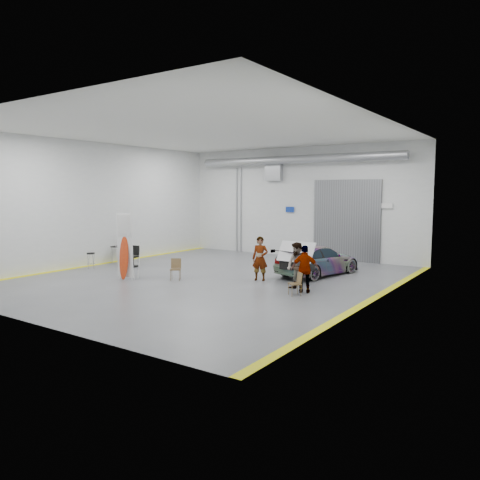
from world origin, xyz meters
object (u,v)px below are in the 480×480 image
Objects in this scene: sedan_car at (318,260)px; office_chair at (134,258)px; person_c at (305,269)px; folding_chair_near at (176,273)px; shop_stool at (91,261)px; person_b at (297,266)px; surfboard_display at (124,251)px; person_a at (260,258)px; folding_chair_far at (295,288)px; work_table at (124,246)px.

office_chair is at bearing 32.24° from sedan_car.
person_c is 5.53m from folding_chair_near.
sedan_car is 8.72m from office_chair.
folding_chair_near is 5.10m from shop_stool.
sedan_car is at bearing 6.73° from office_chair.
shop_stool is at bearing -138.67° from office_chair.
person_b is 2.32× the size of shop_stool.
surfboard_display is 3.35m from office_chair.
person_b is at bearing -39.63° from person_a.
sedan_car is at bearing 145.25° from folding_chair_far.
folding_chair_far is at bearing 116.92° from sedan_car.
surfboard_display is 2.92× the size of office_chair.
surfboard_display is 3.56× the size of folding_chair_far.
person_a is 1.28× the size of work_table.
surfboard_display is at bearing -63.06° from office_chair.
surfboard_display is at bearing -140.77° from person_b.
surfboard_display is at bearing -164.95° from person_a.
person_a is at bearing 73.59° from sedan_car.
folding_chair_far is (-0.09, -0.59, -0.60)m from person_c.
surfboard_display is (-6.85, -2.07, 0.29)m from person_b.
work_table is (-10.31, 1.02, -0.05)m from person_b.
folding_chair_far is 0.82× the size of office_chair.
person_c is 7.51m from surfboard_display.
folding_chair_near is (-5.02, -0.98, -0.62)m from person_b.
person_b is 1.03× the size of person_c.
shop_stool is (-3.26, 0.89, -0.79)m from surfboard_display.
folding_chair_near is 5.35m from folding_chair_far.
person_b reaches higher than office_chair.
surfboard_display reaches higher than office_chair.
person_b is 1.06m from folding_chair_far.
work_table is (-10.64, 1.81, 0.58)m from folding_chair_far.
person_a reaches higher than work_table.
person_c reaches higher than folding_chair_near.
person_c is at bearing 120.50° from sedan_car.
office_chair reaches higher than shop_stool.
person_b is 2.04× the size of folding_chair_near.
person_c is at bearing -6.49° from work_table.
person_a is 2.21× the size of folding_chair_far.
sedan_car is at bearing 124.93° from person_b.
person_a is at bearing -173.52° from folding_chair_far.
person_c is 0.85m from folding_chair_far.
sedan_car is 1.53× the size of surfboard_display.
person_c is 2.25× the size of shop_stool.
person_b is at bearing -46.57° from person_c.
surfboard_display reaches higher than person_a.
surfboard_display is 2.07× the size of work_table.
work_table reaches higher than shop_stool.
person_c reaches higher than shop_stool.
office_chair is (1.16, 1.61, 0.06)m from shop_stool.
work_table is at bearing 162.04° from person_a.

